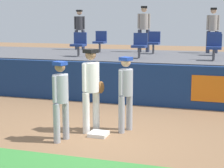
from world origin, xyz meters
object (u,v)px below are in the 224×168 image
(first_base, at_px, (99,134))
(spectator_capped, at_px, (144,26))
(player_fielder_home, at_px, (91,85))
(seat_back_right, at_px, (214,42))
(spectator_hooded, at_px, (80,27))
(spectator_casual, at_px, (213,27))
(player_coach_visitor, at_px, (126,89))
(seat_front_center, at_px, (140,44))
(player_runner_visitor, at_px, (61,96))
(seat_front_right, at_px, (214,45))
(seat_back_left, at_px, (100,40))
(seat_back_center, at_px, (154,41))
(seat_front_left, at_px, (79,43))

(first_base, xyz_separation_m, spectator_capped, (-0.58, 7.15, 2.28))
(player_fielder_home, bearing_deg, spectator_capped, -155.45)
(seat_back_right, height_order, spectator_capped, spectator_capped)
(spectator_hooded, bearing_deg, spectator_casual, 172.34)
(player_coach_visitor, bearing_deg, seat_front_center, -150.39)
(player_runner_visitor, bearing_deg, spectator_capped, -166.33)
(player_coach_visitor, distance_m, seat_front_right, 4.62)
(first_base, relative_size, seat_front_center, 0.48)
(seat_back_left, height_order, spectator_hooded, spectator_hooded)
(player_fielder_home, bearing_deg, seat_front_center, -159.16)
(player_fielder_home, xyz_separation_m, seat_back_left, (-1.94, 6.25, 0.64))
(seat_front_right, distance_m, seat_back_center, 2.90)
(first_base, xyz_separation_m, seat_front_center, (-0.18, 4.71, 1.70))
(seat_front_center, distance_m, spectator_hooded, 4.42)
(player_coach_visitor, relative_size, spectator_hooded, 1.01)
(seat_front_right, height_order, spectator_hooded, spectator_hooded)
(player_runner_visitor, distance_m, spectator_hooded, 8.72)
(player_runner_visitor, relative_size, spectator_hooded, 0.99)
(player_runner_visitor, height_order, spectator_casual, spectator_casual)
(player_fielder_home, bearing_deg, seat_back_right, -179.40)
(seat_back_right, bearing_deg, seat_front_right, -88.14)
(player_runner_visitor, height_order, player_coach_visitor, player_coach_visitor)
(player_coach_visitor, bearing_deg, seat_back_left, -135.24)
(first_base, distance_m, seat_back_left, 7.08)
(first_base, height_order, player_fielder_home, player_fielder_home)
(seat_front_left, bearing_deg, player_fielder_home, -64.62)
(seat_back_left, xyz_separation_m, seat_front_left, (-0.17, -1.80, 0.00))
(seat_front_center, bearing_deg, player_fielder_home, -91.06)
(seat_back_center, xyz_separation_m, spectator_hooded, (-3.46, 1.06, 0.52))
(player_fielder_home, distance_m, seat_back_center, 6.28)
(spectator_hooded, bearing_deg, spectator_capped, 165.73)
(first_base, bearing_deg, seat_front_center, 92.17)
(player_fielder_home, relative_size, seat_back_center, 2.25)
(spectator_capped, bearing_deg, player_fielder_home, 82.08)
(seat_front_center, xyz_separation_m, spectator_casual, (2.25, 2.70, 0.53))
(seat_front_left, xyz_separation_m, spectator_hooded, (-1.14, 2.86, 0.51))
(player_coach_visitor, relative_size, seat_back_left, 2.04)
(spectator_hooded, bearing_deg, seat_back_center, 156.92)
(seat_back_right, distance_m, seat_back_center, 2.22)
(seat_front_center, relative_size, seat_back_center, 1.00)
(seat_back_left, relative_size, seat_front_right, 1.00)
(seat_back_center, distance_m, spectator_casual, 2.36)
(seat_back_center, bearing_deg, first_base, -89.60)
(player_coach_visitor, height_order, seat_back_left, seat_back_left)
(seat_back_left, bearing_deg, player_runner_visitor, -77.53)
(first_base, height_order, seat_front_left, seat_front_left)
(player_runner_visitor, xyz_separation_m, seat_front_center, (0.46, 5.27, 0.76))
(player_fielder_home, height_order, seat_front_center, seat_front_center)
(seat_back_right, relative_size, spectator_capped, 0.46)
(spectator_capped, bearing_deg, seat_front_right, 128.51)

